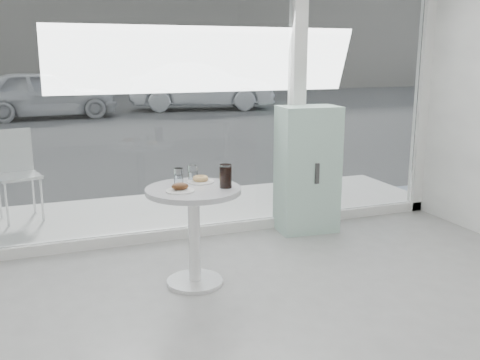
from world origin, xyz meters
name	(u,v)px	position (x,y,z in m)	size (l,w,h in m)	color
storefront	(218,59)	(0.07, 3.00, 1.71)	(5.00, 0.14, 3.00)	white
main_table	(194,216)	(-0.50, 1.90, 0.55)	(0.72, 0.72, 0.77)	white
patio_deck	(191,210)	(0.00, 3.80, 0.03)	(5.60, 1.60, 0.05)	white
street	(89,111)	(0.00, 16.00, 0.00)	(40.00, 24.00, 0.00)	#3B3B3B
far_building	(65,5)	(0.00, 25.00, 4.00)	(40.00, 2.00, 8.00)	gray
mint_cabinet	(307,169)	(0.93, 2.78, 0.63)	(0.61, 0.43, 1.26)	#96C0AE
patio_chair	(16,169)	(-1.81, 4.08, 0.58)	(0.49, 0.49, 0.94)	white
car_white	(43,94)	(-1.37, 14.29, 0.68)	(1.61, 3.99, 1.36)	silver
car_silver	(201,86)	(3.50, 15.16, 0.76)	(1.61, 4.61, 1.52)	#B2B5BA
plate_fritter	(180,188)	(-0.62, 1.83, 0.80)	(0.21, 0.21, 0.07)	white
plate_donut	(201,180)	(-0.40, 2.05, 0.79)	(0.21, 0.21, 0.05)	white
water_tumbler_a	(179,177)	(-0.56, 2.09, 0.82)	(0.07, 0.07, 0.12)	white
water_tumbler_b	(193,174)	(-0.44, 2.13, 0.83)	(0.08, 0.08, 0.13)	white
cola_glass	(226,176)	(-0.27, 1.82, 0.86)	(0.09, 0.09, 0.18)	white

